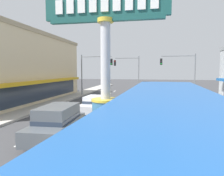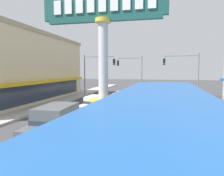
{
  "view_description": "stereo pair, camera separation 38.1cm",
  "coord_description": "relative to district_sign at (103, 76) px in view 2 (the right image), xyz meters",
  "views": [
    {
      "loc": [
        2.34,
        -4.98,
        3.89
      ],
      "look_at": [
        -0.5,
        9.14,
        2.6
      ],
      "focal_mm": 32.1,
      "sensor_mm": 36.0,
      "label": 1
    },
    {
      "loc": [
        2.71,
        -4.9,
        3.89
      ],
      "look_at": [
        -0.5,
        9.14,
        2.6
      ],
      "focal_mm": 32.1,
      "sensor_mm": 36.0,
      "label": 2
    }
  ],
  "objects": [
    {
      "name": "traffic_light_left_side",
      "position": [
        -6.4,
        18.92,
        0.65
      ],
      "size": [
        4.86,
        0.46,
        6.2
      ],
      "color": "slate",
      "rests_on": "ground"
    },
    {
      "name": "sedan_near_left_lane",
      "position": [
        -2.82,
        7.45,
        -2.81
      ],
      "size": [
        1.98,
        4.37,
        1.53
      ],
      "color": "silver",
      "rests_on": "ground"
    },
    {
      "name": "traffic_light_median_far",
      "position": [
        -1.39,
        23.36,
        0.6
      ],
      "size": [
        4.2,
        0.46,
        6.2
      ],
      "color": "slate",
      "rests_on": "ground"
    },
    {
      "name": "suv_far_left_oncoming",
      "position": [
        -2.82,
        0.19,
        -2.61
      ],
      "size": [
        2.15,
        4.69,
        1.9
      ],
      "color": "#4C5156",
      "rests_on": "ground"
    },
    {
      "name": "district_sign",
      "position": [
        0.0,
        0.0,
        0.0
      ],
      "size": [
        6.32,
        1.46,
        7.74
      ],
      "color": "#33668C",
      "rests_on": "median_strip"
    },
    {
      "name": "median_strip",
      "position": [
        0.0,
        13.04,
        -3.52
      ],
      "size": [
        2.34,
        52.0,
        0.14
      ],
      "primitive_type": "cube",
      "color": "#A39E93",
      "rests_on": "ground"
    },
    {
      "name": "sidewalk_left",
      "position": [
        -9.1,
        11.04,
        -3.5
      ],
      "size": [
        2.67,
        60.0,
        0.18
      ],
      "primitive_type": "cube",
      "color": "#ADA89E",
      "rests_on": "ground"
    },
    {
      "name": "sedan_mid_left_lane",
      "position": [
        6.12,
        22.94,
        -2.81
      ],
      "size": [
        1.95,
        4.36,
        1.53
      ],
      "color": "#14562D",
      "rests_on": "ground"
    },
    {
      "name": "storefront_left",
      "position": [
        -14.95,
        11.73,
        0.6
      ],
      "size": [
        10.66,
        21.11,
        8.39
      ],
      "color": "beige",
      "rests_on": "ground"
    },
    {
      "name": "traffic_light_right_side",
      "position": [
        6.4,
        19.78,
        0.65
      ],
      "size": [
        4.86,
        0.46,
        6.2
      ],
      "color": "slate",
      "rests_on": "ground"
    },
    {
      "name": "sedan_near_right_lane",
      "position": [
        2.82,
        24.07,
        -2.81
      ],
      "size": [
        1.98,
        4.37,
        1.53
      ],
      "color": "black",
      "rests_on": "ground"
    },
    {
      "name": "bus_far_right_lane",
      "position": [
        2.82,
        -4.36,
        -1.73
      ],
      "size": [
        2.97,
        11.29,
        3.26
      ],
      "color": "#1E5199",
      "rests_on": "ground"
    },
    {
      "name": "lane_markings",
      "position": [
        -0.0,
        11.69,
        -3.59
      ],
      "size": [
        9.08,
        52.0,
        0.01
      ],
      "color": "silver",
      "rests_on": "ground"
    }
  ]
}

